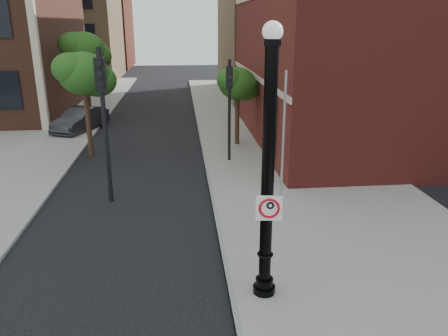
{
  "coord_description": "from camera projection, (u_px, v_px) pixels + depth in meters",
  "views": [
    {
      "loc": [
        1.0,
        -9.33,
        6.18
      ],
      "look_at": [
        2.14,
        2.0,
        2.39
      ],
      "focal_mm": 35.0,
      "sensor_mm": 36.0,
      "label": 1
    }
  ],
  "objects": [
    {
      "name": "bg_building_tan_b",
      "position": [
        349.0,
        13.0,
        38.29
      ],
      "size": [
        22.0,
        14.0,
        14.0
      ],
      "primitive_type": "cube",
      "color": "#997C53",
      "rests_on": "ground"
    },
    {
      "name": "ground",
      "position": [
        145.0,
        289.0,
        10.67
      ],
      "size": [
        120.0,
        120.0,
        0.0
      ],
      "primitive_type": "plane",
      "color": "black",
      "rests_on": "ground"
    },
    {
      "name": "no_parking_sign",
      "position": [
        269.0,
        208.0,
        9.49
      ],
      "size": [
        0.59,
        0.11,
        0.59
      ],
      "rotation": [
        0.0,
        0.0,
        -0.12
      ],
      "color": "white",
      "rests_on": "ground"
    },
    {
      "name": "lamppost",
      "position": [
        268.0,
        183.0,
        9.47
      ],
      "size": [
        0.53,
        0.53,
        6.23
      ],
      "color": "black",
      "rests_on": "ground"
    },
    {
      "name": "street_tree_a",
      "position": [
        85.0,
        75.0,
        20.14
      ],
      "size": [
        2.75,
        2.48,
        4.95
      ],
      "color": "black",
      "rests_on": "ground"
    },
    {
      "name": "curb_edge",
      "position": [
        205.0,
        161.0,
        20.28
      ],
      "size": [
        0.1,
        60.0,
        0.14
      ],
      "primitive_type": "cube",
      "color": "gray",
      "rests_on": "ground"
    },
    {
      "name": "traffic_signal_left",
      "position": [
        103.0,
        101.0,
        14.78
      ],
      "size": [
        0.34,
        0.44,
        5.45
      ],
      "rotation": [
        0.0,
        0.0,
        0.01
      ],
      "color": "black",
      "rests_on": "ground"
    },
    {
      "name": "utility_pole",
      "position": [
        283.0,
        138.0,
        15.24
      ],
      "size": [
        0.09,
        0.09,
        4.69
      ],
      "primitive_type": "cylinder",
      "color": "#999999",
      "rests_on": "ground"
    },
    {
      "name": "bg_building_red",
      "position": [
        87.0,
        32.0,
        62.71
      ],
      "size": [
        12.0,
        12.0,
        10.0
      ],
      "primitive_type": "cube",
      "color": "maroon",
      "rests_on": "ground"
    },
    {
      "name": "traffic_signal_right",
      "position": [
        229.0,
        95.0,
        19.39
      ],
      "size": [
        0.33,
        0.4,
        4.68
      ],
      "rotation": [
        0.0,
        0.0,
        -0.16
      ],
      "color": "black",
      "rests_on": "ground"
    },
    {
      "name": "street_tree_b",
      "position": [
        85.0,
        51.0,
        28.06
      ],
      "size": [
        3.15,
        2.85,
        5.68
      ],
      "color": "black",
      "rests_on": "ground"
    },
    {
      "name": "sidewalk_right",
      "position": [
        288.0,
        159.0,
        20.66
      ],
      "size": [
        8.0,
        60.0,
        0.12
      ],
      "primitive_type": "cube",
      "color": "gray",
      "rests_on": "ground"
    },
    {
      "name": "bg_building_tan_a",
      "position": [
        62.0,
        25.0,
        49.18
      ],
      "size": [
        12.0,
        12.0,
        12.0
      ],
      "primitive_type": "cube",
      "color": "#997C53",
      "rests_on": "ground"
    },
    {
      "name": "parked_car",
      "position": [
        81.0,
        120.0,
        26.0
      ],
      "size": [
        2.91,
        4.53,
        1.41
      ],
      "primitive_type": "imported",
      "rotation": [
        0.0,
        0.0,
        -0.36
      ],
      "color": "#2A2A2F",
      "rests_on": "ground"
    },
    {
      "name": "sidewalk_left",
      "position": [
        18.0,
        128.0,
        26.79
      ],
      "size": [
        10.0,
        50.0,
        0.12
      ],
      "primitive_type": "cube",
      "color": "gray",
      "rests_on": "ground"
    },
    {
      "name": "street_tree_c",
      "position": [
        238.0,
        85.0,
        22.15
      ],
      "size": [
        2.26,
        2.05,
        4.08
      ],
      "color": "black",
      "rests_on": "ground"
    }
  ]
}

